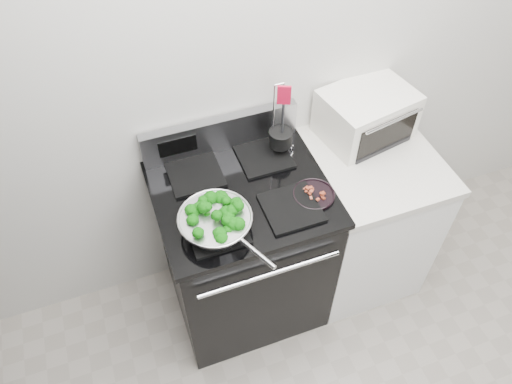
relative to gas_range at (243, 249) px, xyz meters
name	(u,v)px	position (x,y,z in m)	size (l,w,h in m)	color
back_wall	(279,61)	(0.30, 0.34, 0.86)	(4.00, 0.02, 2.70)	#BBB8B1
gas_range	(243,249)	(0.00, 0.00, 0.00)	(0.79, 0.69, 1.13)	black
counter	(360,217)	(0.68, 0.00, -0.03)	(0.62, 0.68, 0.92)	white
skillet	(216,221)	(-0.17, -0.17, 0.51)	(0.31, 0.47, 0.07)	silver
broccoli_pile	(215,218)	(-0.17, -0.16, 0.53)	(0.25, 0.25, 0.09)	#043204
bacon_plate	(314,193)	(0.29, -0.14, 0.48)	(0.19, 0.19, 0.04)	black
utensil_holder	(281,141)	(0.26, 0.17, 0.53)	(0.13, 0.13, 0.40)	silver
toaster_oven	(366,114)	(0.71, 0.18, 0.56)	(0.48, 0.40, 0.25)	silver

